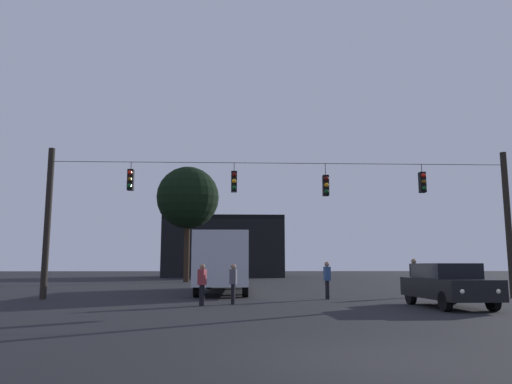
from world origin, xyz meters
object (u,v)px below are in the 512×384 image
(city_bus, at_px, (225,257))
(pedestrian_crossing_left, at_px, (414,275))
(car_near_right, at_px, (447,284))
(pedestrian_crossing_center, at_px, (327,278))
(tree_left_silhouette, at_px, (188,198))
(pedestrian_crossing_right, at_px, (202,282))
(pedestrian_near_bus, at_px, (233,282))

(city_bus, relative_size, pedestrian_crossing_left, 6.31)
(car_near_right, bearing_deg, pedestrian_crossing_center, 129.23)
(city_bus, xyz_separation_m, tree_left_silhouette, (-3.69, 16.15, 5.46))
(pedestrian_crossing_right, bearing_deg, car_near_right, -7.02)
(pedestrian_near_bus, distance_m, tree_left_silhouette, 25.64)
(pedestrian_crossing_left, bearing_deg, car_near_right, -98.24)
(pedestrian_crossing_left, bearing_deg, city_bus, 152.41)
(city_bus, distance_m, pedestrian_crossing_center, 7.39)
(pedestrian_crossing_center, distance_m, pedestrian_crossing_right, 6.07)
(pedestrian_crossing_center, height_order, pedestrian_near_bus, pedestrian_crossing_center)
(pedestrian_crossing_right, distance_m, pedestrian_near_bus, 1.28)
(car_near_right, distance_m, pedestrian_near_bus, 7.69)
(pedestrian_crossing_right, bearing_deg, pedestrian_crossing_center, 31.47)
(pedestrian_crossing_center, bearing_deg, city_bus, 128.71)
(city_bus, relative_size, pedestrian_near_bus, 7.32)
(pedestrian_crossing_center, xyz_separation_m, pedestrian_crossing_right, (-5.18, -3.17, -0.06))
(car_near_right, relative_size, tree_left_silhouette, 0.43)
(city_bus, xyz_separation_m, pedestrian_crossing_left, (8.82, -4.61, -0.87))
(car_near_right, relative_size, pedestrian_crossing_center, 2.73)
(pedestrian_crossing_right, distance_m, tree_left_silhouette, 26.05)
(car_near_right, xyz_separation_m, pedestrian_near_bus, (-7.50, 1.66, 0.04))
(city_bus, distance_m, pedestrian_crossing_left, 9.99)
(pedestrian_crossing_right, bearing_deg, city_bus, 86.16)
(city_bus, xyz_separation_m, pedestrian_crossing_center, (4.58, -5.72, -0.96))
(car_near_right, height_order, tree_left_silhouette, tree_left_silhouette)
(car_near_right, bearing_deg, pedestrian_near_bus, 167.51)
(pedestrian_crossing_left, height_order, pedestrian_crossing_center, pedestrian_crossing_left)
(pedestrian_crossing_center, height_order, pedestrian_crossing_right, pedestrian_crossing_center)
(tree_left_silhouette, bearing_deg, pedestrian_near_bus, -80.18)
(car_near_right, height_order, pedestrian_near_bus, car_near_right)
(car_near_right, bearing_deg, city_bus, 128.93)
(city_bus, distance_m, pedestrian_near_bus, 8.37)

